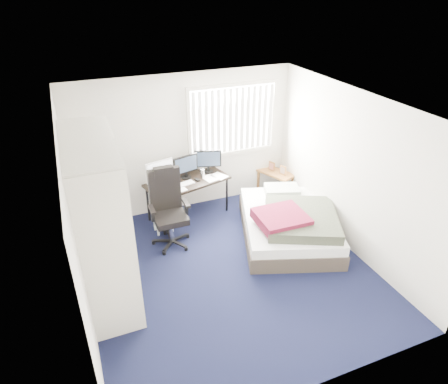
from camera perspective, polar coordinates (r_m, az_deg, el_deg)
ground at (r=6.09m, az=0.89°, el=-11.14°), size 4.20×4.20×0.00m
room_shell at (r=5.25m, az=1.01°, el=1.61°), size 4.20×4.20×4.20m
window_assembly at (r=7.28m, az=1.27°, el=10.25°), size 1.72×0.09×1.32m
closet at (r=5.23m, az=-17.31°, el=-1.91°), size 0.64×1.84×2.22m
desk at (r=7.05m, az=-5.36°, el=1.97°), size 1.57×1.02×1.17m
office_chair at (r=6.48m, az=-7.89°, el=-3.35°), size 0.62×0.61×1.29m
footstool at (r=6.90m, az=-8.72°, el=-4.02°), size 0.36×0.29×0.27m
nightstand at (r=7.92m, az=7.41°, el=2.45°), size 0.62×0.80×0.67m
bed at (r=6.72m, az=9.32°, el=-4.40°), size 2.03×2.33×0.65m
pine_box at (r=5.88m, az=-15.32°, el=-12.30°), size 0.46×0.41×0.28m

